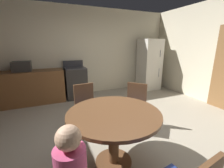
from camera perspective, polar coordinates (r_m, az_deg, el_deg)
ground_plane at (r=2.80m, az=3.77°, el=-19.62°), size 14.00×14.00×0.00m
wall_back at (r=4.99m, az=-11.02°, el=11.91°), size 6.18×0.12×2.70m
kitchen_counter at (r=4.66m, az=-30.71°, el=-1.35°), size 2.09×0.60×0.90m
oven_range at (r=4.67m, az=-13.60°, el=0.59°), size 0.60×0.60×1.10m
refrigerator at (r=5.58m, az=13.92°, el=7.19°), size 0.68×0.68×1.76m
microwave at (r=4.55m, az=-31.11°, el=5.74°), size 0.44×0.32×0.26m
dining_table at (r=1.99m, az=0.65°, el=-14.69°), size 1.19×1.19×0.76m
chair_north at (r=2.87m, az=-9.73°, el=-7.58°), size 0.44×0.44×0.87m
chair_northeast at (r=2.90m, az=8.71°, el=-7.26°), size 0.57×0.57×0.87m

